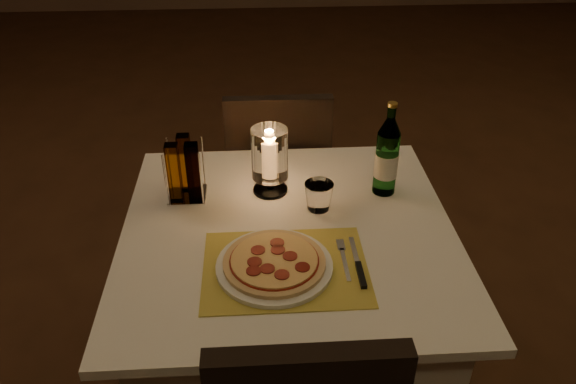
{
  "coord_description": "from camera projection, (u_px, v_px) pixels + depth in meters",
  "views": [
    {
      "loc": [
        -0.09,
        -1.64,
        1.75
      ],
      "look_at": [
        -0.01,
        -0.27,
        0.86
      ],
      "focal_mm": 35.0,
      "sensor_mm": 36.0,
      "label": 1
    }
  ],
  "objects": [
    {
      "name": "floor",
      "position": [
        286.0,
        332.0,
        2.34
      ],
      "size": [
        8.0,
        10.0,
        0.02
      ],
      "primitive_type": "cube",
      "color": "#472917",
      "rests_on": "ground"
    },
    {
      "name": "main_table",
      "position": [
        288.0,
        316.0,
        1.89
      ],
      "size": [
        1.0,
        1.0,
        0.74
      ],
      "color": "white",
      "rests_on": "ground"
    },
    {
      "name": "chair_far",
      "position": [
        278.0,
        165.0,
        2.39
      ],
      "size": [
        0.42,
        0.42,
        0.9
      ],
      "color": "black",
      "rests_on": "ground"
    },
    {
      "name": "placemat",
      "position": [
        285.0,
        268.0,
        1.54
      ],
      "size": [
        0.45,
        0.34,
        0.0
      ],
      "primitive_type": "cube",
      "color": "gold",
      "rests_on": "main_table"
    },
    {
      "name": "plate",
      "position": [
        274.0,
        266.0,
        1.53
      ],
      "size": [
        0.32,
        0.32,
        0.01
      ],
      "primitive_type": "cylinder",
      "color": "white",
      "rests_on": "placemat"
    },
    {
      "name": "pizza",
      "position": [
        274.0,
        261.0,
        1.52
      ],
      "size": [
        0.28,
        0.28,
        0.02
      ],
      "color": "#D8B77F",
      "rests_on": "plate"
    },
    {
      "name": "fork",
      "position": [
        343.0,
        257.0,
        1.57
      ],
      "size": [
        0.02,
        0.18,
        0.0
      ],
      "color": "silver",
      "rests_on": "placemat"
    },
    {
      "name": "knife",
      "position": [
        359.0,
        269.0,
        1.52
      ],
      "size": [
        0.02,
        0.22,
        0.01
      ],
      "color": "black",
      "rests_on": "placemat"
    },
    {
      "name": "tumbler",
      "position": [
        319.0,
        196.0,
        1.76
      ],
      "size": [
        0.09,
        0.09,
        0.09
      ],
      "primitive_type": null,
      "color": "white",
      "rests_on": "main_table"
    },
    {
      "name": "water_bottle",
      "position": [
        387.0,
        158.0,
        1.8
      ],
      "size": [
        0.08,
        0.08,
        0.32
      ],
      "color": "#5DAA5C",
      "rests_on": "main_table"
    },
    {
      "name": "hurricane_candle",
      "position": [
        270.0,
        156.0,
        1.79
      ],
      "size": [
        0.12,
        0.12,
        0.23
      ],
      "color": "white",
      "rests_on": "main_table"
    },
    {
      "name": "cruet_caddy",
      "position": [
        185.0,
        172.0,
        1.78
      ],
      "size": [
        0.12,
        0.12,
        0.21
      ],
      "color": "white",
      "rests_on": "main_table"
    }
  ]
}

